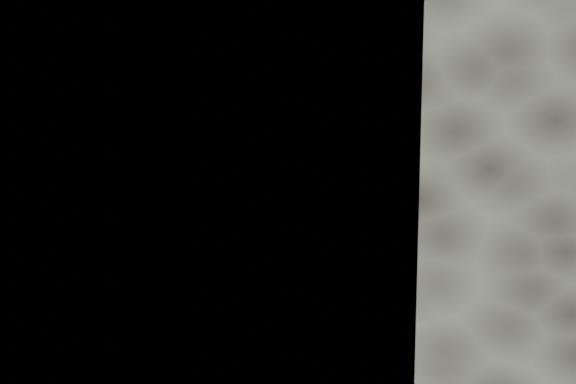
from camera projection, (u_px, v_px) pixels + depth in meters
road at (314, 209)px, 34.89m from camera, size 7.00×90.00×0.02m
pavement_left at (229, 203)px, 36.15m from camera, size 1.80×90.00×0.12m
pavement_right at (405, 212)px, 33.61m from camera, size 1.80×90.00×0.12m
church at (574, 71)px, 6.10m from camera, size 11.25×14.25×15.20m
cottage_r_tudor at (528, 150)px, 15.20m from camera, size 8.30×5.20×9.00m
cottage_r_white_near at (525, 134)px, 20.30m from camera, size 8.30×6.00×9.00m
cottage_r_cream_mid at (522, 125)px, 25.41m from camera, size 8.30×5.20×9.00m
cottage_r_pink at (520, 119)px, 30.53m from camera, size 8.30×6.00×9.00m
cottage_r_white_far at (518, 115)px, 35.64m from camera, size 8.30×5.20×9.00m
cottage_r_cream_far at (517, 112)px, 40.75m from camera, size 8.30×6.00×9.00m
cottage_l_pink at (70, 121)px, 31.13m from camera, size 8.30×6.30×8.80m
block_right_far at (516, 95)px, 55.13m from camera, size 8.30×24.20×10.50m
block_left_far at (264, 95)px, 55.76m from camera, size 8.30×24.20×10.50m
lamppost at (141, 151)px, 26.02m from camera, size 0.88×0.15×6.00m
car_near at (15, 282)px, 18.65m from camera, size 2.77×4.92×1.58m
car_mid at (222, 217)px, 28.59m from camera, size 2.29×4.60×1.45m
car_far at (292, 182)px, 39.23m from camera, size 3.40×5.28×1.42m
pedestrian_right at (341, 286)px, 17.58m from camera, size 0.98×0.87×1.68m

